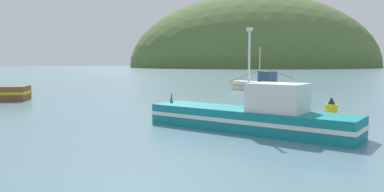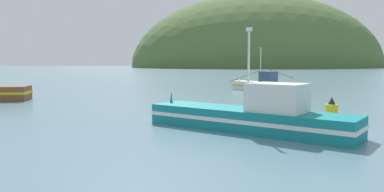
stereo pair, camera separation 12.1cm
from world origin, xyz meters
name	(u,v)px [view 1 (the left image)]	position (x,y,z in m)	size (l,w,h in m)	color
hill_mid_right	(256,67)	(100.03, 219.29, 0.00)	(161.89, 129.52, 90.81)	#516B38
fishing_boat_teal	(253,116)	(-1.69, 15.78, 0.83)	(9.11, 10.94, 5.55)	#147F84
fishing_boat_white	(264,85)	(11.50, 39.60, 0.77)	(11.31, 9.54, 5.47)	white
channel_buoy	(331,108)	(6.10, 19.47, 0.52)	(0.84, 0.84, 1.30)	yellow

